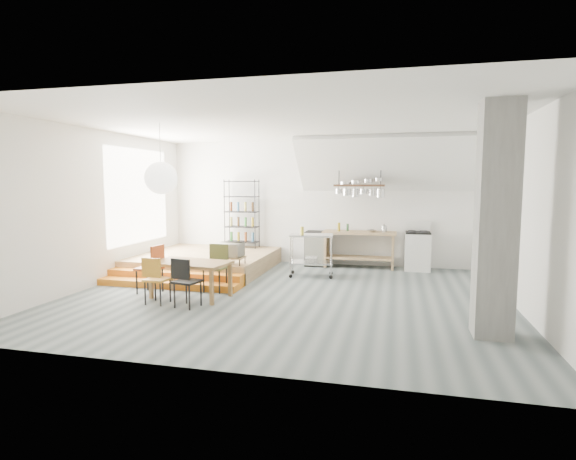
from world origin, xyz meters
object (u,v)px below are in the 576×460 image
(mini_fridge, at_px, (316,248))
(stove, at_px, (417,250))
(rolling_cart, at_px, (311,249))
(dining_table, at_px, (191,265))

(mini_fridge, bearing_deg, stove, -1.01)
(stove, xyz_separation_m, rolling_cart, (-2.36, -1.33, 0.14))
(stove, xyz_separation_m, dining_table, (-4.18, -3.70, 0.12))
(rolling_cart, height_order, mini_fridge, rolling_cart)
(rolling_cart, xyz_separation_m, mini_fridge, (-0.14, 1.37, -0.18))
(dining_table, height_order, mini_fridge, mini_fridge)
(rolling_cart, bearing_deg, stove, 21.80)
(dining_table, relative_size, rolling_cart, 1.45)
(dining_table, bearing_deg, rolling_cart, 59.99)
(mini_fridge, bearing_deg, dining_table, -114.09)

